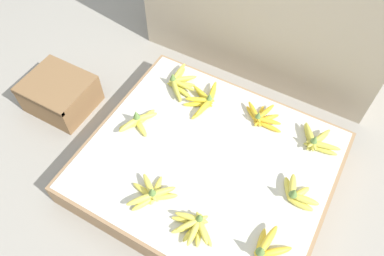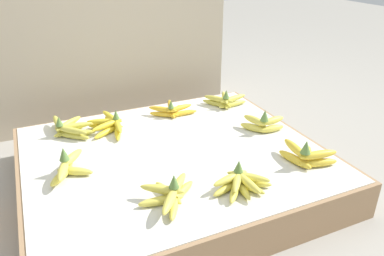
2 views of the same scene
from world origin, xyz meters
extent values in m
plane|color=gray|center=(0.00, 0.00, 0.00)|extent=(10.00, 10.00, 0.00)
cube|color=#997551|center=(0.00, 0.00, 0.07)|extent=(1.15, 0.99, 0.15)
cube|color=silver|center=(0.00, 0.00, 0.15)|extent=(1.11, 0.96, 0.00)
cube|color=tan|center=(-0.11, 0.90, 0.41)|extent=(1.39, 0.41, 0.81)
cube|color=olive|center=(-0.93, 0.00, 0.09)|extent=(0.35, 0.30, 0.19)
cube|color=brown|center=(-0.93, -0.14, 0.17)|extent=(0.35, 0.02, 0.02)
ellipsoid|color=#DBCC4C|center=(-0.09, -0.28, 0.16)|extent=(0.14, 0.11, 0.03)
ellipsoid|color=#DBCC4C|center=(-0.12, -0.26, 0.16)|extent=(0.06, 0.15, 0.03)
ellipsoid|color=#DBCC4C|center=(-0.16, -0.29, 0.16)|extent=(0.15, 0.05, 0.03)
ellipsoid|color=#DBCC4C|center=(-0.13, -0.33, 0.16)|extent=(0.09, 0.14, 0.03)
ellipsoid|color=#DBCC4C|center=(-0.09, -0.27, 0.19)|extent=(0.12, 0.13, 0.03)
ellipsoid|color=#DBCC4C|center=(-0.15, -0.28, 0.19)|extent=(0.13, 0.11, 0.03)
ellipsoid|color=#DBCC4C|center=(-0.14, -0.34, 0.19)|extent=(0.11, 0.13, 0.03)
cone|color=#5B7F3D|center=(-0.12, -0.30, 0.23)|extent=(0.03, 0.03, 0.04)
ellipsoid|color=#DBCC4C|center=(0.07, -0.31, 0.16)|extent=(0.15, 0.07, 0.03)
ellipsoid|color=#DBCC4C|center=(0.08, -0.34, 0.16)|extent=(0.11, 0.13, 0.03)
ellipsoid|color=#DBCC4C|center=(0.11, -0.33, 0.16)|extent=(0.05, 0.15, 0.03)
ellipsoid|color=#DBCC4C|center=(0.13, -0.33, 0.16)|extent=(0.08, 0.14, 0.03)
ellipsoid|color=#DBCC4C|center=(0.15, -0.32, 0.16)|extent=(0.13, 0.11, 0.03)
ellipsoid|color=#DBCC4C|center=(0.08, -0.31, 0.19)|extent=(0.15, 0.06, 0.03)
ellipsoid|color=#DBCC4C|center=(0.10, -0.32, 0.19)|extent=(0.11, 0.13, 0.03)
ellipsoid|color=#DBCC4C|center=(0.12, -0.35, 0.19)|extent=(0.04, 0.15, 0.03)
ellipsoid|color=#DBCC4C|center=(0.14, -0.32, 0.19)|extent=(0.12, 0.12, 0.03)
cone|color=#5B7F3D|center=(0.12, -0.30, 0.22)|extent=(0.03, 0.03, 0.04)
ellipsoid|color=gold|center=(0.44, -0.26, 0.17)|extent=(0.13, 0.13, 0.03)
ellipsoid|color=gold|center=(0.38, -0.27, 0.17)|extent=(0.06, 0.16, 0.03)
ellipsoid|color=gold|center=(0.40, -0.24, 0.20)|extent=(0.05, 0.16, 0.03)
cone|color=#5B7F3D|center=(0.39, -0.31, 0.24)|extent=(0.04, 0.04, 0.05)
ellipsoid|color=#DBCC4C|center=(-0.42, -0.02, 0.17)|extent=(0.11, 0.12, 0.03)
ellipsoid|color=#DBCC4C|center=(-0.38, -0.01, 0.17)|extent=(0.13, 0.09, 0.03)
ellipsoid|color=#DBCC4C|center=(-0.39, 0.05, 0.17)|extent=(0.06, 0.14, 0.03)
ellipsoid|color=#DBCC4C|center=(-0.42, -0.04, 0.20)|extent=(0.07, 0.13, 0.03)
ellipsoid|color=#DBCC4C|center=(-0.38, 0.04, 0.20)|extent=(0.11, 0.12, 0.03)
cone|color=#5B7F3D|center=(-0.40, 0.01, 0.23)|extent=(0.04, 0.04, 0.05)
ellipsoid|color=#DBCC4C|center=(0.46, -0.01, 0.17)|extent=(0.12, 0.03, 0.03)
ellipsoid|color=#DBCC4C|center=(0.44, 0.03, 0.17)|extent=(0.09, 0.12, 0.03)
ellipsoid|color=#DBCC4C|center=(0.39, 0.03, 0.17)|extent=(0.09, 0.12, 0.03)
ellipsoid|color=#DBCC4C|center=(0.47, 0.00, 0.20)|extent=(0.12, 0.05, 0.03)
ellipsoid|color=#DBCC4C|center=(0.40, 0.04, 0.20)|extent=(0.07, 0.12, 0.03)
cone|color=#5B7F3D|center=(0.41, -0.01, 0.24)|extent=(0.04, 0.04, 0.05)
ellipsoid|color=gold|center=(-0.34, 0.28, 0.16)|extent=(0.13, 0.12, 0.03)
ellipsoid|color=gold|center=(-0.32, 0.30, 0.16)|extent=(0.16, 0.07, 0.03)
ellipsoid|color=gold|center=(-0.35, 0.34, 0.16)|extent=(0.15, 0.09, 0.03)
ellipsoid|color=gold|center=(-0.36, 0.36, 0.16)|extent=(0.11, 0.14, 0.03)
ellipsoid|color=gold|center=(-0.39, 0.38, 0.16)|extent=(0.03, 0.16, 0.03)
ellipsoid|color=gold|center=(-0.35, 0.28, 0.19)|extent=(0.13, 0.13, 0.03)
ellipsoid|color=gold|center=(-0.33, 0.32, 0.19)|extent=(0.16, 0.03, 0.03)
ellipsoid|color=gold|center=(-0.35, 0.36, 0.19)|extent=(0.13, 0.12, 0.03)
ellipsoid|color=gold|center=(-0.39, 0.38, 0.19)|extent=(0.03, 0.16, 0.03)
cone|color=#5B7F3D|center=(-0.39, 0.32, 0.22)|extent=(0.03, 0.03, 0.04)
ellipsoid|color=yellow|center=(-0.16, 0.34, 0.16)|extent=(0.06, 0.16, 0.03)
ellipsoid|color=yellow|center=(-0.20, 0.32, 0.16)|extent=(0.15, 0.09, 0.03)
ellipsoid|color=yellow|center=(-0.20, 0.26, 0.16)|extent=(0.14, 0.10, 0.03)
ellipsoid|color=yellow|center=(-0.16, 0.23, 0.16)|extent=(0.06, 0.16, 0.03)
ellipsoid|color=yellow|center=(-0.16, 0.35, 0.19)|extent=(0.06, 0.16, 0.03)
ellipsoid|color=yellow|center=(-0.20, 0.31, 0.19)|extent=(0.15, 0.08, 0.03)
ellipsoid|color=yellow|center=(-0.20, 0.27, 0.19)|extent=(0.15, 0.08, 0.03)
ellipsoid|color=yellow|center=(-0.16, 0.25, 0.19)|extent=(0.04, 0.16, 0.03)
cone|color=#5B7F3D|center=(-0.15, 0.29, 0.22)|extent=(0.03, 0.03, 0.04)
ellipsoid|color=gold|center=(0.17, 0.31, 0.16)|extent=(0.14, 0.03, 0.02)
ellipsoid|color=gold|center=(0.15, 0.35, 0.16)|extent=(0.11, 0.12, 0.02)
ellipsoid|color=gold|center=(0.11, 0.35, 0.16)|extent=(0.04, 0.14, 0.02)
ellipsoid|color=gold|center=(0.09, 0.33, 0.16)|extent=(0.13, 0.10, 0.02)
ellipsoid|color=gold|center=(0.16, 0.32, 0.19)|extent=(0.14, 0.05, 0.02)
ellipsoid|color=gold|center=(0.13, 0.36, 0.19)|extent=(0.07, 0.14, 0.02)
ellipsoid|color=gold|center=(0.08, 0.34, 0.19)|extent=(0.12, 0.11, 0.02)
cone|color=#5B7F3D|center=(0.11, 0.31, 0.22)|extent=(0.03, 0.03, 0.04)
ellipsoid|color=gold|center=(0.44, 0.31, 0.16)|extent=(0.16, 0.04, 0.03)
ellipsoid|color=gold|center=(0.42, 0.34, 0.16)|extent=(0.08, 0.16, 0.03)
ellipsoid|color=gold|center=(0.37, 0.34, 0.16)|extent=(0.11, 0.15, 0.03)
ellipsoid|color=gold|center=(0.45, 0.31, 0.19)|extent=(0.16, 0.06, 0.03)
ellipsoid|color=gold|center=(0.42, 0.34, 0.19)|extent=(0.09, 0.16, 0.03)
ellipsoid|color=gold|center=(0.38, 0.33, 0.19)|extent=(0.12, 0.15, 0.03)
cone|color=#5B7F3D|center=(0.40, 0.30, 0.23)|extent=(0.03, 0.03, 0.04)
camera|label=1|loc=(0.38, -0.83, 1.68)|focal=35.00mm
camera|label=2|loc=(-0.46, -1.20, 0.88)|focal=35.00mm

